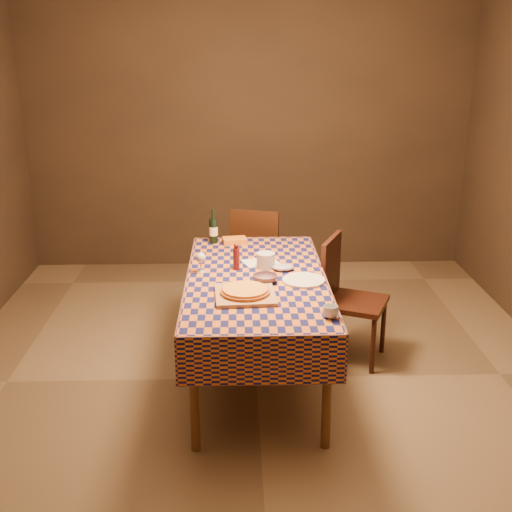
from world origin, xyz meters
name	(u,v)px	position (x,y,z in m)	size (l,w,h in m)	color
room	(256,192)	(0.00, 0.00, 1.35)	(5.00, 5.10, 2.70)	brown
dining_table	(256,287)	(0.00, 0.00, 0.69)	(0.94, 1.84, 0.77)	brown
cutting_board	(245,295)	(-0.08, -0.35, 0.78)	(0.37, 0.37, 0.02)	#A3744C
pizza	(245,291)	(-0.08, -0.35, 0.81)	(0.35, 0.35, 0.03)	#984719
pepper_mill	(236,257)	(-0.13, 0.15, 0.86)	(0.05, 0.05, 0.19)	#501214
bowl	(265,279)	(0.05, -0.11, 0.80)	(0.16, 0.16, 0.05)	#664855
wine_glass	(201,258)	(-0.38, 0.10, 0.87)	(0.07, 0.07, 0.14)	silver
wine_bottle	(213,230)	(-0.31, 0.78, 0.87)	(0.07, 0.07, 0.27)	black
deli_tub	(266,260)	(0.07, 0.18, 0.82)	(0.13, 0.13, 0.11)	silver
takeout_container	(235,241)	(-0.15, 0.75, 0.79)	(0.18, 0.13, 0.05)	orange
white_plate	(303,280)	(0.31, -0.10, 0.78)	(0.28, 0.28, 0.02)	white
tumbler	(331,312)	(0.40, -0.69, 0.81)	(0.09, 0.09, 0.07)	silver
flour_patch	(261,262)	(0.04, 0.30, 0.77)	(0.24, 0.18, 0.00)	silver
flour_bag	(283,267)	(0.19, 0.12, 0.79)	(0.15, 0.11, 0.04)	#929ABB
chair_far	(257,253)	(0.05, 1.26, 0.52)	(0.52, 0.52, 0.93)	black
chair_right	(345,292)	(0.67, 0.32, 0.52)	(0.56, 0.56, 0.93)	black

